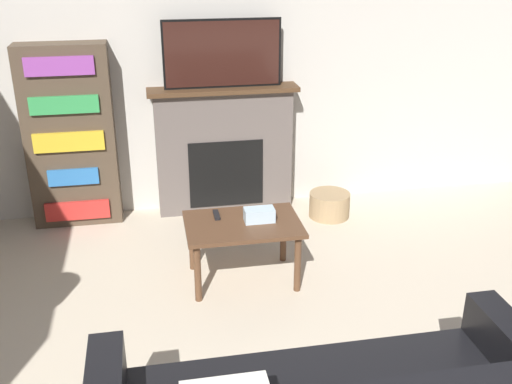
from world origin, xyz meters
TOP-DOWN VIEW (x-y plane):
  - wall_back at (0.00, 4.21)m, footprint 6.12×0.06m
  - fireplace at (-0.06, 4.07)m, footprint 1.34×0.28m
  - tv at (-0.06, 4.05)m, footprint 1.03×0.03m
  - coffee_table at (-0.11, 2.75)m, footprint 0.84×0.58m
  - tissue_box at (0.01, 2.75)m, footprint 0.22×0.12m
  - remote_control at (-0.29, 2.89)m, footprint 0.04×0.15m
  - bookshelf at (-1.41, 4.04)m, footprint 0.76×0.29m
  - storage_basket at (0.86, 3.71)m, footprint 0.37×0.37m

SIDE VIEW (x-z plane):
  - storage_basket at x=0.86m, z-range 0.00..0.23m
  - coffee_table at x=-0.11m, z-range 0.17..0.64m
  - remote_control at x=-0.29m, z-range 0.48..0.50m
  - tissue_box at x=0.01m, z-range 0.48..0.58m
  - fireplace at x=-0.06m, z-range 0.00..1.18m
  - bookshelf at x=-1.41m, z-range 0.00..1.60m
  - wall_back at x=0.00m, z-range 0.00..2.70m
  - tv at x=-0.06m, z-range 1.18..1.77m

